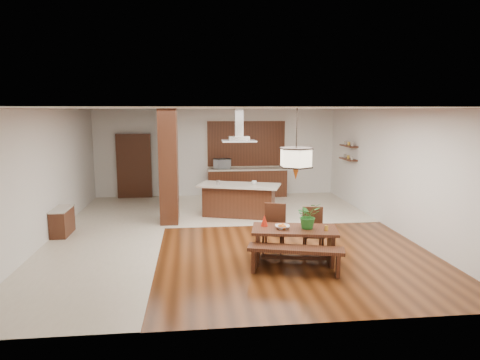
{
  "coord_description": "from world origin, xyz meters",
  "views": [
    {
      "loc": [
        -0.78,
        -9.76,
        2.86
      ],
      "look_at": [
        0.3,
        0.0,
        1.25
      ],
      "focal_mm": 32.0,
      "sensor_mm": 36.0,
      "label": 1
    }
  ],
  "objects": [
    {
      "name": "room_shell",
      "position": [
        0.0,
        0.0,
        2.06
      ],
      "size": [
        9.0,
        9.04,
        2.92
      ],
      "color": "#3D1D0B",
      "rests_on": "ground"
    },
    {
      "name": "tile_hallway",
      "position": [
        -2.75,
        0.0,
        0.01
      ],
      "size": [
        2.5,
        9.0,
        0.01
      ],
      "primitive_type": "cube",
      "color": "beige",
      "rests_on": "ground"
    },
    {
      "name": "tile_kitchen",
      "position": [
        1.25,
        2.5,
        0.01
      ],
      "size": [
        5.5,
        4.0,
        0.01
      ],
      "primitive_type": "cube",
      "color": "beige",
      "rests_on": "ground"
    },
    {
      "name": "soffit_band",
      "position": [
        0.0,
        0.0,
        2.88
      ],
      "size": [
        8.0,
        9.0,
        0.02
      ],
      "primitive_type": "cube",
      "color": "#411A10",
      "rests_on": "room_shell"
    },
    {
      "name": "partition_pier",
      "position": [
        -1.4,
        1.2,
        1.45
      ],
      "size": [
        0.45,
        1.0,
        2.9
      ],
      "primitive_type": "cube",
      "color": "black",
      "rests_on": "ground"
    },
    {
      "name": "partition_stub",
      "position": [
        -1.4,
        3.3,
        1.45
      ],
      "size": [
        0.18,
        2.4,
        2.9
      ],
      "primitive_type": "cube",
      "color": "silver",
      "rests_on": "ground"
    },
    {
      "name": "hallway_console",
      "position": [
        -3.81,
        0.2,
        0.32
      ],
      "size": [
        0.37,
        0.88,
        0.63
      ],
      "primitive_type": "cube",
      "color": "black",
      "rests_on": "ground"
    },
    {
      "name": "hallway_doorway",
      "position": [
        -2.7,
        4.4,
        1.05
      ],
      "size": [
        1.1,
        0.2,
        2.1
      ],
      "primitive_type": "cube",
      "color": "black",
      "rests_on": "ground"
    },
    {
      "name": "rear_counter",
      "position": [
        1.0,
        4.2,
        0.48
      ],
      "size": [
        2.6,
        0.62,
        0.95
      ],
      "color": "black",
      "rests_on": "ground"
    },
    {
      "name": "kitchen_window",
      "position": [
        1.0,
        4.46,
        1.75
      ],
      "size": [
        2.6,
        0.08,
        1.5
      ],
      "primitive_type": "cube",
      "color": "brown",
      "rests_on": "room_shell"
    },
    {
      "name": "shelf_lower",
      "position": [
        3.87,
        2.6,
        1.4
      ],
      "size": [
        0.26,
        0.9,
        0.04
      ],
      "primitive_type": "cube",
      "color": "black",
      "rests_on": "room_shell"
    },
    {
      "name": "shelf_upper",
      "position": [
        3.87,
        2.6,
        1.8
      ],
      "size": [
        0.26,
        0.9,
        0.04
      ],
      "primitive_type": "cube",
      "color": "black",
      "rests_on": "room_shell"
    },
    {
      "name": "dining_table",
      "position": [
        1.1,
        -2.13,
        0.49
      ],
      "size": [
        1.71,
        1.08,
        0.66
      ],
      "rotation": [
        0.0,
        0.0,
        -0.19
      ],
      "color": "black",
      "rests_on": "ground"
    },
    {
      "name": "dining_bench",
      "position": [
        0.99,
        -2.69,
        0.24
      ],
      "size": [
        1.72,
        0.82,
        0.47
      ],
      "primitive_type": null,
      "rotation": [
        0.0,
        0.0,
        -0.28
      ],
      "color": "black",
      "rests_on": "ground"
    },
    {
      "name": "dining_chair_left",
      "position": [
        0.8,
        -1.58,
        0.49
      ],
      "size": [
        0.56,
        0.56,
        0.99
      ],
      "primitive_type": null,
      "rotation": [
        0.0,
        0.0,
        -0.34
      ],
      "color": "black",
      "rests_on": "ground"
    },
    {
      "name": "dining_chair_right",
      "position": [
        1.58,
        -1.73,
        0.46
      ],
      "size": [
        0.47,
        0.47,
        0.93
      ],
      "primitive_type": null,
      "rotation": [
        0.0,
        0.0,
        -0.16
      ],
      "color": "black",
      "rests_on": "ground"
    },
    {
      "name": "pendant_lantern",
      "position": [
        1.1,
        -2.13,
        2.25
      ],
      "size": [
        0.64,
        0.64,
        1.31
      ],
      "primitive_type": null,
      "color": "beige",
      "rests_on": "room_shell"
    },
    {
      "name": "foliage_plant",
      "position": [
        1.35,
        -2.16,
        0.91
      ],
      "size": [
        0.53,
        0.49,
        0.49
      ],
      "primitive_type": "imported",
      "rotation": [
        0.0,
        0.0,
        0.29
      ],
      "color": "#236822",
      "rests_on": "dining_table"
    },
    {
      "name": "fruit_bowl",
      "position": [
        0.87,
        -2.14,
        0.69
      ],
      "size": [
        0.31,
        0.31,
        0.07
      ],
      "primitive_type": "imported",
      "rotation": [
        0.0,
        0.0,
        -0.14
      ],
      "color": "beige",
      "rests_on": "dining_table"
    },
    {
      "name": "napkin_cone",
      "position": [
        0.56,
        -1.91,
        0.77
      ],
      "size": [
        0.15,
        0.15,
        0.22
      ],
      "primitive_type": "cone",
      "rotation": [
        0.0,
        0.0,
        -0.12
      ],
      "color": "#B61E0D",
      "rests_on": "dining_table"
    },
    {
      "name": "gold_ornament",
      "position": [
        1.65,
        -2.35,
        0.71
      ],
      "size": [
        0.08,
        0.08,
        0.1
      ],
      "primitive_type": "cylinder",
      "rotation": [
        0.0,
        0.0,
        0.14
      ],
      "color": "gold",
      "rests_on": "dining_table"
    },
    {
      "name": "kitchen_island",
      "position": [
        0.44,
        1.51,
        0.46
      ],
      "size": [
        2.34,
        1.57,
        0.89
      ],
      "rotation": [
        0.0,
        0.0,
        -0.32
      ],
      "color": "black",
      "rests_on": "ground"
    },
    {
      "name": "range_hood",
      "position": [
        0.44,
        1.51,
        2.46
      ],
      "size": [
        0.9,
        0.55,
        0.87
      ],
      "primitive_type": null,
      "color": "silver",
      "rests_on": "room_shell"
    },
    {
      "name": "island_cup",
      "position": [
        0.83,
        1.39,
        0.94
      ],
      "size": [
        0.17,
        0.17,
        0.11
      ],
      "primitive_type": "imported",
      "rotation": [
        0.0,
        0.0,
        0.34
      ],
      "color": "silver",
      "rests_on": "kitchen_island"
    },
    {
      "name": "microwave",
      "position": [
        0.17,
        4.24,
        1.11
      ],
      "size": [
        0.6,
        0.43,
        0.32
      ],
      "primitive_type": "imported",
      "rotation": [
        0.0,
        0.0,
        -0.06
      ],
      "color": "silver",
      "rests_on": "rear_counter"
    }
  ]
}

